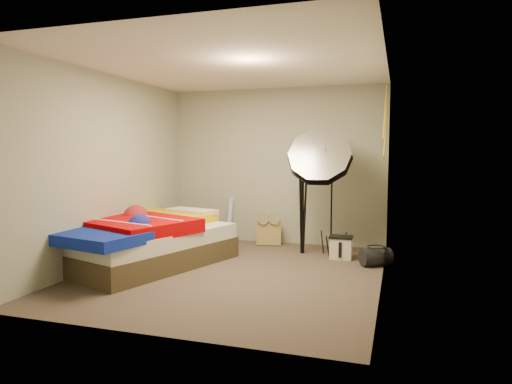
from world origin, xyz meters
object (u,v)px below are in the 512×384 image
at_px(wrapping_roll, 229,219).
at_px(photo_umbrella, 320,159).
at_px(tote_bag, 269,233).
at_px(bed, 143,240).
at_px(camera_case, 341,248).
at_px(camera_tripod, 303,206).
at_px(duffel_bag, 376,257).

relative_size(wrapping_roll, photo_umbrella, 0.37).
xyz_separation_m(tote_bag, bed, (-1.25, -1.70, 0.13)).
xyz_separation_m(camera_case, camera_tripod, (-0.58, 0.20, 0.55)).
distance_m(duffel_bag, camera_tripod, 1.30).
xyz_separation_m(tote_bag, photo_umbrella, (0.89, -0.50, 1.19)).
bearing_deg(wrapping_roll, camera_tripod, -22.48).
xyz_separation_m(wrapping_roll, photo_umbrella, (1.62, -0.64, 1.02)).
height_order(tote_bag, camera_tripod, camera_tripod).
height_order(photo_umbrella, camera_tripod, photo_umbrella).
bearing_deg(camera_tripod, camera_case, -18.56).
bearing_deg(duffel_bag, tote_bag, 121.96).
bearing_deg(camera_tripod, duffel_bag, -23.49).
distance_m(bed, photo_umbrella, 2.67).
relative_size(tote_bag, camera_tripod, 0.32).
bearing_deg(wrapping_roll, tote_bag, -11.06).
bearing_deg(tote_bag, wrapping_roll, 156.31).
xyz_separation_m(duffel_bag, camera_tripod, (-1.07, 0.47, 0.58)).
bearing_deg(wrapping_roll, camera_case, -21.32).
bearing_deg(duffel_bag, camera_case, 120.47).
distance_m(tote_bag, duffel_bag, 1.92).
relative_size(tote_bag, photo_umbrella, 0.20).
xyz_separation_m(tote_bag, duffel_bag, (1.70, -0.88, -0.08)).
xyz_separation_m(camera_case, bed, (-2.46, -1.08, 0.17)).
bearing_deg(bed, duffel_bag, 15.42).
bearing_deg(camera_case, bed, -157.73).
bearing_deg(camera_case, photo_umbrella, 159.06).
relative_size(wrapping_roll, camera_tripod, 0.59).
bearing_deg(camera_case, wrapping_roll, 157.21).
bearing_deg(duffel_bag, camera_tripod, 125.95).
bearing_deg(wrapping_roll, bed, -105.80).
distance_m(wrapping_roll, camera_case, 2.09).
height_order(tote_bag, photo_umbrella, photo_umbrella).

